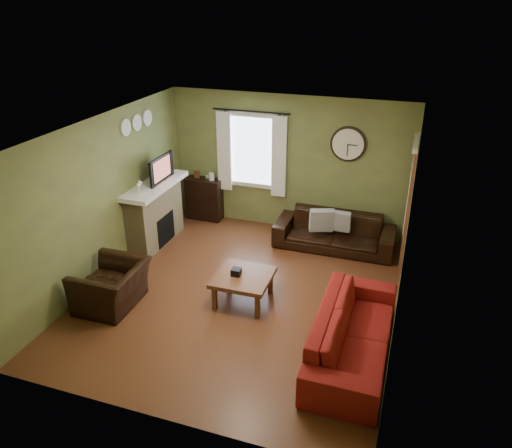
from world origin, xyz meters
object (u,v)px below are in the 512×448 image
(bookshelf, at_px, (204,199))
(sofa_red, at_px, (353,333))
(sofa_brown, at_px, (334,232))
(coffee_table, at_px, (243,288))
(armchair, at_px, (112,286))

(bookshelf, distance_m, sofa_red, 4.81)
(bookshelf, xyz_separation_m, sofa_brown, (2.75, -0.41, -0.12))
(bookshelf, bearing_deg, coffee_table, -55.36)
(sofa_brown, height_order, sofa_red, sofa_red)
(bookshelf, height_order, sofa_red, bookshelf)
(bookshelf, xyz_separation_m, sofa_red, (3.52, -3.28, -0.09))
(bookshelf, xyz_separation_m, armchair, (-0.04, -3.29, -0.10))
(sofa_brown, relative_size, armchair, 2.12)
(sofa_brown, xyz_separation_m, armchair, (-2.79, -2.88, 0.01))
(bookshelf, relative_size, coffee_table, 1.04)
(bookshelf, distance_m, armchair, 3.29)
(armchair, bearing_deg, coffee_table, 110.36)
(armchair, relative_size, coffee_table, 1.21)
(sofa_red, relative_size, armchair, 2.30)
(sofa_red, distance_m, armchair, 3.56)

